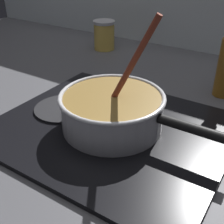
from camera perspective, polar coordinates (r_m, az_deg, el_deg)
The scene contains 6 objects.
ground at distance 0.74m, azimuth -5.92°, elevation -5.81°, with size 2.40×1.60×0.04m, color #4C4C51.
hob_plate at distance 0.74m, azimuth 0.00°, elevation -3.23°, with size 0.56×0.48×0.01m, color black.
burner_ring at distance 0.73m, azimuth 0.00°, elevation -2.58°, with size 0.18×0.18×0.01m, color #592D0C.
spare_burner at distance 0.82m, azimuth -9.53°, elevation 0.71°, with size 0.16×0.16×0.01m, color #262628.
cooking_pan at distance 0.71m, azimuth 0.12°, elevation 0.36°, with size 0.42×0.26×0.28m.
condiment_jar at distance 1.31m, azimuth -1.52°, elevation 14.72°, with size 0.09×0.09×0.12m.
Camera 1 is at (0.39, -0.46, 0.41)m, focal length 47.08 mm.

